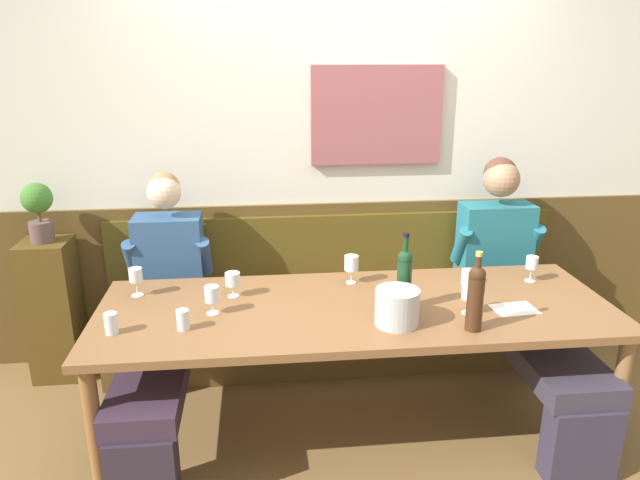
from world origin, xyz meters
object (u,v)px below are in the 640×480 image
wine_glass_mid_left (351,264)px  water_tumbler_center (468,277)px  dining_table (356,318)px  person_center_left_seat (163,307)px  water_tumbler_right (183,320)px  wine_glass_right_end (136,276)px  wine_glass_near_bucket (469,292)px  wine_bottle_green_tall (404,277)px  potted_plant (38,208)px  ice_bucket (397,307)px  water_tumbler_left (111,323)px  person_left_seat (517,287)px  wine_bottle_clear_water (476,296)px  wine_glass_left_end (532,263)px  wine_glass_center_rear (233,280)px  wall_bench (336,322)px

wine_glass_mid_left → water_tumbler_center: size_ratio=1.95×
dining_table → person_center_left_seat: 1.06m
wine_glass_mid_left → water_tumbler_right: bearing=-150.9°
wine_glass_right_end → water_tumbler_center: size_ratio=1.88×
wine_glass_near_bucket → water_tumbler_right: wine_glass_near_bucket is taller
wine_bottle_green_tall → potted_plant: bearing=156.7°
dining_table → ice_bucket: bearing=-55.5°
person_center_left_seat → ice_bucket: size_ratio=6.68×
wine_bottle_green_tall → water_tumbler_left: 1.36m
potted_plant → wine_glass_right_end: bearing=-40.5°
dining_table → ice_bucket: 0.31m
person_left_seat → wine_bottle_clear_water: person_left_seat is taller
dining_table → wine_bottle_green_tall: (0.22, -0.06, 0.23)m
person_center_left_seat → wine_bottle_clear_water: person_center_left_seat is taller
ice_bucket → wine_bottle_green_tall: wine_bottle_green_tall is taller
dining_table → wine_glass_right_end: 1.14m
person_center_left_seat → wine_glass_left_end: bearing=-3.8°
wine_glass_near_bucket → water_tumbler_right: 1.34m
wine_glass_left_end → wine_glass_right_end: (-2.10, 0.03, 0.00)m
wine_bottle_clear_water → potted_plant: bearing=153.8°
person_left_seat → wine_glass_mid_left: size_ratio=8.78×
wine_glass_right_end → water_tumbler_right: 0.50m
water_tumbler_right → potted_plant: (-0.90, 0.94, 0.30)m
wine_bottle_green_tall → wine_glass_mid_left: wine_bottle_green_tall is taller
ice_bucket → water_tumbler_center: 0.66m
dining_table → wine_glass_right_end: bearing=167.6°
ice_bucket → water_tumbler_right: bearing=177.2°
wine_glass_right_end → potted_plant: (-0.62, 0.53, 0.24)m
ice_bucket → wine_glass_left_end: ice_bucket is taller
wine_glass_center_rear → water_tumbler_center: size_ratio=1.63×
dining_table → water_tumbler_center: bearing=18.5°
wine_glass_near_bucket → potted_plant: 2.43m
ice_bucket → wine_glass_near_bucket: 0.37m
wine_bottle_green_tall → wine_glass_mid_left: bearing=119.1°
person_left_seat → water_tumbler_left: person_left_seat is taller
wall_bench → person_left_seat: bearing=-21.1°
water_tumbler_left → person_center_left_seat: bearing=75.8°
dining_table → wine_glass_mid_left: 0.34m
wine_glass_mid_left → wine_glass_right_end: (-1.12, -0.05, -0.00)m
potted_plant → water_tumbler_right: bearing=-46.4°
person_center_left_seat → wine_glass_right_end: (-0.10, -0.11, 0.22)m
ice_bucket → wine_glass_mid_left: 0.53m
wine_glass_mid_left → water_tumbler_left: bearing=-157.7°
water_tumbler_center → water_tumbler_right: size_ratio=0.84×
ice_bucket → person_left_seat: bearing=34.2°
person_center_left_seat → dining_table: bearing=-19.3°
water_tumbler_center → wine_glass_mid_left: bearing=172.8°
wine_glass_near_bucket → potted_plant: (-2.24, 0.92, 0.23)m
wine_bottle_clear_water → wine_glass_right_end: wine_bottle_clear_water is taller
wine_bottle_green_tall → water_tumbler_right: bearing=-174.0°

